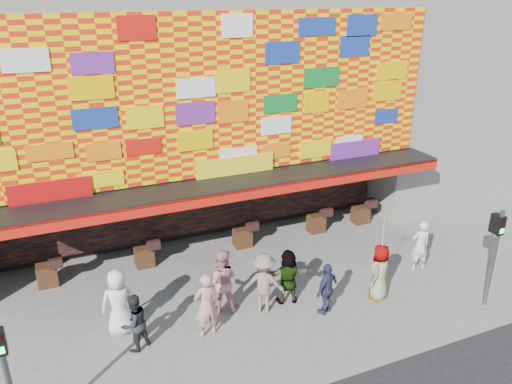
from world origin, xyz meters
The scene contains 15 objects.
ground centered at (0.00, 0.00, 0.00)m, with size 90.00×90.00×0.00m, color slate.
shop_building centered at (0.00, 8.18, 5.23)m, with size 15.20×9.40×10.00m.
neighbor_right centered at (13.00, 8.00, 6.00)m, with size 11.00×8.00×12.00m, color gray.
signal_left centered at (-6.20, -1.50, 1.86)m, with size 0.22×0.20×3.00m.
signal_right centered at (6.20, -1.50, 1.86)m, with size 0.22×0.20×3.00m.
ped_a centered at (-3.77, 1.36, 0.94)m, with size 0.92×0.60×1.88m, color silver.
ped_b centered at (-1.69, 0.38, 0.92)m, with size 0.67×0.44×1.83m, color tan.
ped_c centered at (-3.53, 0.54, 0.78)m, with size 0.76×0.59×1.57m, color #222227.
ped_d centered at (0.13, 0.77, 0.90)m, with size 1.17×0.67×1.81m, color #7A6859.
ped_e centered at (1.71, -0.03, 0.78)m, with size 0.92×0.38×1.57m, color #2C304E.
ped_f centered at (0.95, 0.89, 0.84)m, with size 1.56×0.50×1.68m, color gray.
ped_g centered at (3.51, 0.01, 0.87)m, with size 0.85×0.55×1.74m, color gray.
ped_h centered at (5.73, 0.88, 0.86)m, with size 0.63×0.41×1.73m, color silver.
ped_i centered at (-0.93, 1.28, 0.95)m, with size 0.92×0.72×1.89m, color #C47E88.
parasol centered at (3.51, 0.01, 2.19)m, with size 1.12×1.14×1.92m.
Camera 1 is at (-4.79, -10.18, 8.53)m, focal length 35.00 mm.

